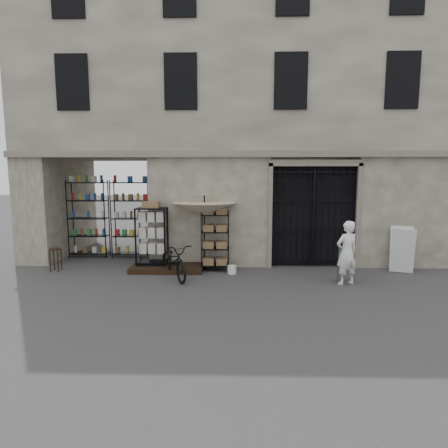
{
  "coord_description": "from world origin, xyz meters",
  "views": [
    {
      "loc": [
        -0.55,
        -8.63,
        2.68
      ],
      "look_at": [
        -0.8,
        1.4,
        1.35
      ],
      "focal_mm": 30.0,
      "sensor_mm": 36.0,
      "label": 1
    }
  ],
  "objects_px": {
    "white_bucket": "(232,270)",
    "wooden_stool": "(56,259)",
    "display_cabinet": "(152,239)",
    "bicycle": "(174,278)",
    "easel_sign": "(402,250)",
    "wire_rack": "(215,241)",
    "shopkeeper": "(345,284)",
    "market_umbrella": "(204,206)",
    "steel_bollard": "(341,265)"
  },
  "relations": [
    {
      "from": "wire_rack",
      "to": "white_bucket",
      "type": "xyz_separation_m",
      "value": [
        0.47,
        -0.37,
        -0.71
      ]
    },
    {
      "from": "display_cabinet",
      "to": "wire_rack",
      "type": "bearing_deg",
      "value": -15.07
    },
    {
      "from": "display_cabinet",
      "to": "easel_sign",
      "type": "distance_m",
      "value": 6.92
    },
    {
      "from": "white_bucket",
      "to": "easel_sign",
      "type": "relative_size",
      "value": 0.19
    },
    {
      "from": "display_cabinet",
      "to": "white_bucket",
      "type": "bearing_deg",
      "value": -24.2
    },
    {
      "from": "wire_rack",
      "to": "bicycle",
      "type": "bearing_deg",
      "value": -119.73
    },
    {
      "from": "wire_rack",
      "to": "market_umbrella",
      "type": "height_order",
      "value": "market_umbrella"
    },
    {
      "from": "display_cabinet",
      "to": "white_bucket",
      "type": "height_order",
      "value": "display_cabinet"
    },
    {
      "from": "bicycle",
      "to": "easel_sign",
      "type": "relative_size",
      "value": 1.43
    },
    {
      "from": "display_cabinet",
      "to": "shopkeeper",
      "type": "height_order",
      "value": "display_cabinet"
    },
    {
      "from": "easel_sign",
      "to": "white_bucket",
      "type": "bearing_deg",
      "value": -158.3
    },
    {
      "from": "white_bucket",
      "to": "shopkeeper",
      "type": "distance_m",
      "value": 2.95
    },
    {
      "from": "easel_sign",
      "to": "bicycle",
      "type": "bearing_deg",
      "value": -154.72
    },
    {
      "from": "white_bucket",
      "to": "wooden_stool",
      "type": "xyz_separation_m",
      "value": [
        -4.92,
        0.16,
        0.22
      ]
    },
    {
      "from": "white_bucket",
      "to": "shopkeeper",
      "type": "height_order",
      "value": "white_bucket"
    },
    {
      "from": "wire_rack",
      "to": "white_bucket",
      "type": "bearing_deg",
      "value": -16.99
    },
    {
      "from": "display_cabinet",
      "to": "wire_rack",
      "type": "height_order",
      "value": "display_cabinet"
    },
    {
      "from": "wire_rack",
      "to": "steel_bollard",
      "type": "height_order",
      "value": "wire_rack"
    },
    {
      "from": "display_cabinet",
      "to": "bicycle",
      "type": "distance_m",
      "value": 1.44
    },
    {
      "from": "shopkeeper",
      "to": "display_cabinet",
      "type": "bearing_deg",
      "value": -36.18
    },
    {
      "from": "display_cabinet",
      "to": "wooden_stool",
      "type": "relative_size",
      "value": 2.73
    },
    {
      "from": "display_cabinet",
      "to": "wire_rack",
      "type": "relative_size",
      "value": 1.04
    },
    {
      "from": "display_cabinet",
      "to": "bicycle",
      "type": "xyz_separation_m",
      "value": [
        0.75,
        -0.87,
        -0.87
      ]
    },
    {
      "from": "bicycle",
      "to": "easel_sign",
      "type": "height_order",
      "value": "easel_sign"
    },
    {
      "from": "display_cabinet",
      "to": "wooden_stool",
      "type": "distance_m",
      "value": 2.73
    },
    {
      "from": "white_bucket",
      "to": "shopkeeper",
      "type": "relative_size",
      "value": 0.15
    },
    {
      "from": "display_cabinet",
      "to": "shopkeeper",
      "type": "distance_m",
      "value": 5.3
    },
    {
      "from": "market_umbrella",
      "to": "bicycle",
      "type": "bearing_deg",
      "value": -128.88
    },
    {
      "from": "bicycle",
      "to": "shopkeeper",
      "type": "xyz_separation_m",
      "value": [
        4.31,
        -0.45,
        0.0
      ]
    },
    {
      "from": "wire_rack",
      "to": "wooden_stool",
      "type": "relative_size",
      "value": 2.63
    },
    {
      "from": "display_cabinet",
      "to": "easel_sign",
      "type": "relative_size",
      "value": 1.42
    },
    {
      "from": "white_bucket",
      "to": "bicycle",
      "type": "distance_m",
      "value": 1.58
    },
    {
      "from": "steel_bollard",
      "to": "white_bucket",
      "type": "bearing_deg",
      "value": 165.75
    },
    {
      "from": "wire_rack",
      "to": "market_umbrella",
      "type": "relative_size",
      "value": 0.66
    },
    {
      "from": "display_cabinet",
      "to": "market_umbrella",
      "type": "xyz_separation_m",
      "value": [
        1.48,
        0.04,
        0.95
      ]
    },
    {
      "from": "display_cabinet",
      "to": "easel_sign",
      "type": "height_order",
      "value": "display_cabinet"
    },
    {
      "from": "wooden_stool",
      "to": "shopkeeper",
      "type": "xyz_separation_m",
      "value": [
        7.72,
        -1.08,
        -0.34
      ]
    },
    {
      "from": "wooden_stool",
      "to": "wire_rack",
      "type": "bearing_deg",
      "value": 2.69
    },
    {
      "from": "market_umbrella",
      "to": "easel_sign",
      "type": "bearing_deg",
      "value": -1.96
    },
    {
      "from": "display_cabinet",
      "to": "steel_bollard",
      "type": "distance_m",
      "value": 5.13
    },
    {
      "from": "wire_rack",
      "to": "easel_sign",
      "type": "height_order",
      "value": "wire_rack"
    },
    {
      "from": "wire_rack",
      "to": "wooden_stool",
      "type": "bearing_deg",
      "value": -156.14
    },
    {
      "from": "wooden_stool",
      "to": "shopkeeper",
      "type": "relative_size",
      "value": 0.4
    },
    {
      "from": "white_bucket",
      "to": "bicycle",
      "type": "xyz_separation_m",
      "value": [
        -1.51,
        -0.47,
        -0.11
      ]
    },
    {
      "from": "wire_rack",
      "to": "white_bucket",
      "type": "distance_m",
      "value": 0.93
    },
    {
      "from": "white_bucket",
      "to": "easel_sign",
      "type": "bearing_deg",
      "value": 3.1
    },
    {
      "from": "wire_rack",
      "to": "shopkeeper",
      "type": "xyz_separation_m",
      "value": [
        3.27,
        -1.29,
        -0.82
      ]
    },
    {
      "from": "white_bucket",
      "to": "wooden_stool",
      "type": "bearing_deg",
      "value": 178.12
    },
    {
      "from": "market_umbrella",
      "to": "bicycle",
      "type": "height_order",
      "value": "market_umbrella"
    },
    {
      "from": "wire_rack",
      "to": "shopkeeper",
      "type": "distance_m",
      "value": 3.61
    }
  ]
}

